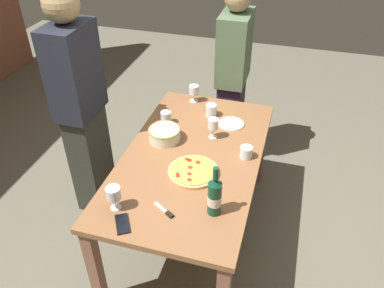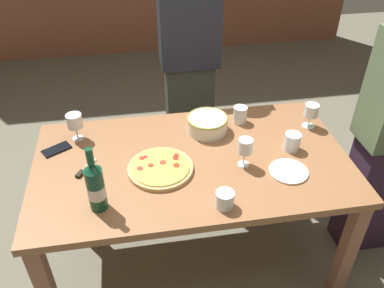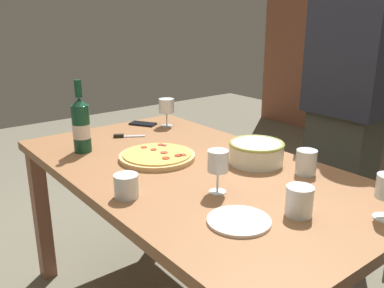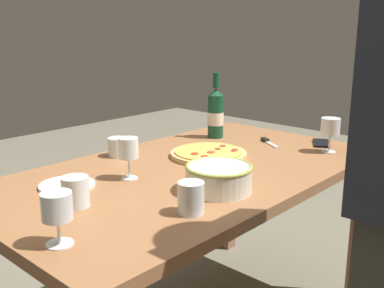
# 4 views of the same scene
# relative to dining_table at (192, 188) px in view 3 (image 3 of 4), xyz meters

# --- Properties ---
(dining_table) EXTENTS (1.60, 0.90, 0.75)m
(dining_table) POSITION_rel_dining_table_xyz_m (0.00, 0.00, 0.00)
(dining_table) COLOR #93603B
(dining_table) RESTS_ON ground
(pizza) EXTENTS (0.32, 0.32, 0.03)m
(pizza) POSITION_rel_dining_table_xyz_m (-0.17, -0.06, 0.11)
(pizza) COLOR tan
(pizza) RESTS_ON dining_table
(serving_bowl) EXTENTS (0.23, 0.23, 0.09)m
(serving_bowl) POSITION_rel_dining_table_xyz_m (0.13, 0.24, 0.14)
(serving_bowl) COLOR silver
(serving_bowl) RESTS_ON dining_table
(wine_bottle) EXTENTS (0.08, 0.08, 0.32)m
(wine_bottle) POSITION_rel_dining_table_xyz_m (-0.46, -0.26, 0.22)
(wine_bottle) COLOR #13452C
(wine_bottle) RESTS_ON dining_table
(wine_glass_near_pizza) EXTENTS (0.08, 0.08, 0.15)m
(wine_glass_near_pizza) POSITION_rel_dining_table_xyz_m (-0.58, 0.28, 0.20)
(wine_glass_near_pizza) COLOR white
(wine_glass_near_pizza) RESTS_ON dining_table
(wine_glass_by_bottle) EXTENTS (0.07, 0.07, 0.15)m
(wine_glass_by_bottle) POSITION_rel_dining_table_xyz_m (0.25, -0.08, 0.20)
(wine_glass_by_bottle) COLOR white
(wine_glass_by_bottle) RESTS_ON dining_table
(cup_amber) EXTENTS (0.08, 0.08, 0.10)m
(cup_amber) POSITION_rel_dining_table_xyz_m (0.33, 0.30, 0.14)
(cup_amber) COLOR white
(cup_amber) RESTS_ON dining_table
(cup_ceramic) EXTENTS (0.08, 0.08, 0.09)m
(cup_ceramic) POSITION_rel_dining_table_xyz_m (0.53, 0.00, 0.14)
(cup_ceramic) COLOR white
(cup_ceramic) RESTS_ON dining_table
(cup_spare) EXTENTS (0.08, 0.08, 0.08)m
(cup_spare) POSITION_rel_dining_table_xyz_m (0.09, -0.35, 0.13)
(cup_spare) COLOR white
(cup_spare) RESTS_ON dining_table
(side_plate) EXTENTS (0.19, 0.19, 0.01)m
(side_plate) POSITION_rel_dining_table_xyz_m (0.45, -0.18, 0.10)
(side_plate) COLOR white
(side_plate) RESTS_ON dining_table
(cell_phone) EXTENTS (0.16, 0.13, 0.01)m
(cell_phone) POSITION_rel_dining_table_xyz_m (-0.69, 0.19, 0.10)
(cell_phone) COLOR black
(cell_phone) RESTS_ON dining_table
(pizza_knife) EXTENTS (0.10, 0.14, 0.02)m
(pizza_knife) POSITION_rel_dining_table_xyz_m (-0.54, -0.00, 0.10)
(pizza_knife) COLOR silver
(pizza_knife) RESTS_ON dining_table
(person_guest_left) EXTENTS (0.38, 0.24, 1.76)m
(person_guest_left) POSITION_rel_dining_table_xyz_m (0.13, 0.87, 0.25)
(person_guest_left) COLOR #34342C
(person_guest_left) RESTS_ON ground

